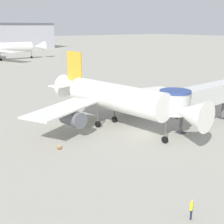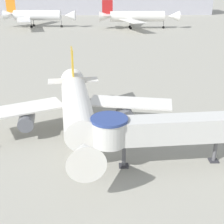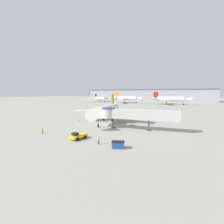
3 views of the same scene
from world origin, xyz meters
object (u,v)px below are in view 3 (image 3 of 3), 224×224
ground_crew_marshaller (99,140)px  background_jet_black_tail (100,98)px  main_airplane (107,110)px  background_jet_red_tail (169,99)px  traffic_cone_port_wing (79,120)px  traffic_cone_starboard_wing (132,125)px  pushback_tug_yellow (78,136)px  ground_crew_wing_walker (43,130)px  background_jet_orange_tail (126,98)px  jet_bridge (133,114)px  service_container_blue (118,145)px

ground_crew_marshaller → background_jet_black_tail: (-76.81, 145.17, 3.26)m
main_airplane → background_jet_red_tail: bearing=72.3°
traffic_cone_port_wing → ground_crew_marshaller: ground_crew_marshaller is taller
traffic_cone_starboard_wing → main_airplane: bearing=166.5°
traffic_cone_starboard_wing → traffic_cone_port_wing: size_ratio=0.94×
pushback_tug_yellow → traffic_cone_starboard_wing: size_ratio=6.58×
ground_crew_marshaller → ground_crew_wing_walker: 17.82m
background_jet_red_tail → background_jet_orange_tail: bearing=81.6°
ground_crew_marshaller → background_jet_black_tail: background_jet_black_tail is taller
traffic_cone_port_wing → background_jet_red_tail: background_jet_red_tail is taller
jet_bridge → background_jet_red_tail: size_ratio=0.64×
jet_bridge → pushback_tug_yellow: size_ratio=5.13×
service_container_blue → ground_crew_marshaller: (-4.58, 0.41, 0.34)m
pushback_tug_yellow → service_container_blue: size_ratio=1.59×
jet_bridge → traffic_cone_port_wing: size_ratio=31.70×
main_airplane → background_jet_red_tail: size_ratio=0.76×
ground_crew_wing_walker → background_jet_orange_tail: 130.06m
service_container_blue → background_jet_orange_tail: size_ratio=0.08×
traffic_cone_starboard_wing → traffic_cone_port_wing: bearing=-179.0°
jet_bridge → ground_crew_wing_walker: size_ratio=13.41×
main_airplane → service_container_blue: (13.62, -23.40, -3.71)m
traffic_cone_port_wing → background_jet_red_tail: bearing=75.4°
background_jet_black_tail → service_container_blue: bearing=-113.6°
main_airplane → background_jet_orange_tail: background_jet_orange_tail is taller
pushback_tug_yellow → ground_crew_wing_walker: size_ratio=2.61×
pushback_tug_yellow → ground_crew_marshaller: ground_crew_marshaller is taller
service_container_blue → background_jet_red_tail: (3.38, 125.09, 4.57)m
main_airplane → background_jet_orange_tail: 110.46m
ground_crew_wing_walker → ground_crew_marshaller: bearing=149.1°
background_jet_black_tail → traffic_cone_port_wing: bearing=-118.2°
traffic_cone_starboard_wing → ground_crew_marshaller: ground_crew_marshaller is taller
ground_crew_marshaller → jet_bridge: bearing=60.5°
background_jet_red_tail → jet_bridge: bearing=176.0°
traffic_cone_starboard_wing → ground_crew_marshaller: size_ratio=0.39×
pushback_tug_yellow → background_jet_black_tail: 160.30m
jet_bridge → service_container_blue: bearing=-89.5°
traffic_cone_starboard_wing → ground_crew_wing_walker: (-19.36, -19.05, 0.66)m
main_airplane → background_jet_orange_tail: bearing=96.0°
background_jet_orange_tail → main_airplane: bearing=-162.0°
jet_bridge → background_jet_orange_tail: bearing=104.2°
main_airplane → service_container_blue: main_airplane is taller
pushback_tug_yellow → service_container_blue: bearing=5.9°
ground_crew_marshaller → background_jet_black_tail: 164.27m
pushback_tug_yellow → traffic_cone_port_wing: size_ratio=6.17×
ground_crew_wing_walker → background_jet_black_tail: size_ratio=0.05×
ground_crew_wing_walker → pushback_tug_yellow: bearing=153.0°
service_container_blue → ground_crew_wing_walker: (-22.34, 1.80, 0.31)m
traffic_cone_port_wing → main_airplane: bearing=15.9°
service_container_blue → background_jet_black_tail: (-81.39, 145.59, 3.60)m
ground_crew_marshaller → service_container_blue: bearing=-23.8°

